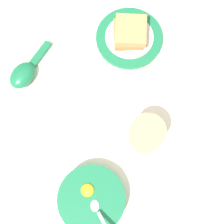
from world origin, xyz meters
TOP-DOWN VIEW (x-y plane):
  - ground_plane at (0.00, 0.00)m, footprint 3.00×3.00m
  - egg_bowl at (-0.19, -0.03)m, footprint 0.15×0.15m
  - toast_plate at (0.21, -0.14)m, footprint 0.18×0.18m
  - toast_sandwich at (0.21, -0.14)m, footprint 0.09×0.09m
  - soup_spoon at (0.13, 0.13)m, footprint 0.14×0.12m
  - drinking_cup at (-0.05, -0.16)m, footprint 0.08×0.08m

SIDE VIEW (x-z plane):
  - ground_plane at x=0.00m, z-range 0.00..0.00m
  - toast_plate at x=0.21m, z-range 0.00..0.01m
  - soup_spoon at x=0.13m, z-range 0.00..0.03m
  - egg_bowl at x=-0.19m, z-range -0.01..0.06m
  - toast_sandwich at x=0.21m, z-range 0.01..0.05m
  - drinking_cup at x=-0.05m, z-range 0.00..0.08m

